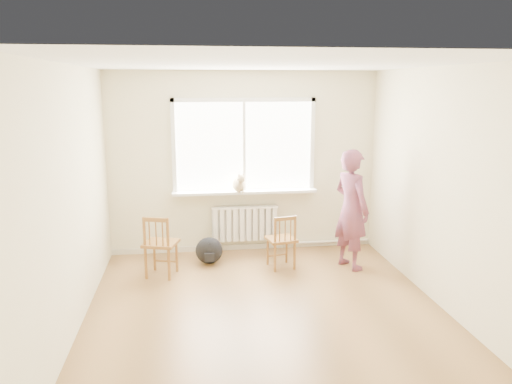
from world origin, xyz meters
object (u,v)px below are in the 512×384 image
object	(u,v)px
chair_right	(282,241)
backpack	(209,250)
chair_left	(160,246)
person	(351,209)
cat	(239,184)

from	to	relation	value
chair_right	backpack	size ratio (longest dim) A/B	1.99
chair_left	backpack	distance (m)	0.81
chair_left	chair_right	size ratio (longest dim) A/B	1.10
person	cat	xyz separation A→B (m)	(-1.46, 0.77, 0.25)
cat	backpack	size ratio (longest dim) A/B	1.18
chair_left	cat	bearing A→B (deg)	-128.37
chair_right	cat	size ratio (longest dim) A/B	1.68
chair_left	backpack	size ratio (longest dim) A/B	2.18
person	backpack	size ratio (longest dim) A/B	4.31
chair_left	chair_right	distance (m)	1.66
person	cat	distance (m)	1.67
cat	chair_left	bearing A→B (deg)	-153.39
person	backpack	world-z (taller)	person
chair_left	person	distance (m)	2.62
person	chair_left	bearing A→B (deg)	66.55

